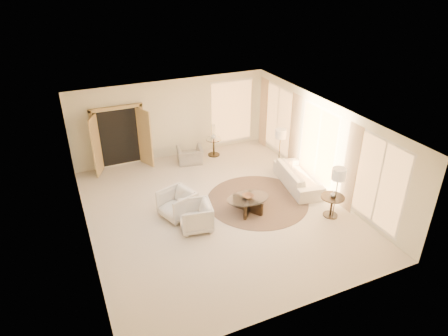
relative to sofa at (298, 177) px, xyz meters
name	(u,v)px	position (x,y,z in m)	size (l,w,h in m)	color
room	(217,167)	(-2.89, -0.26, 1.08)	(7.04, 8.04, 2.83)	beige
windows_right	(319,146)	(0.56, -0.16, 1.03)	(0.10, 6.40, 2.40)	#FEB865
window_back_corner	(232,112)	(-0.59, 3.69, 1.03)	(1.70, 0.10, 2.40)	#FEB865
curtains_right	(301,137)	(0.51, 0.74, 0.98)	(0.06, 5.20, 2.60)	#CDB08E
french_doors	(120,138)	(-4.79, 3.56, 0.75)	(1.95, 0.66, 2.16)	tan
area_rug	(257,201)	(-1.58, -0.27, -0.31)	(3.03, 3.03, 0.01)	#3A2921
sofa	(298,177)	(0.00, 0.00, 0.00)	(2.16, 0.84, 0.63)	silver
armchair_left	(177,203)	(-4.00, -0.05, 0.12)	(0.85, 0.79, 0.87)	silver
armchair_right	(196,215)	(-3.73, -0.80, 0.10)	(0.82, 0.76, 0.84)	silver
accent_chair	(190,153)	(-2.57, 2.90, 0.07)	(0.87, 0.57, 0.76)	#9C978E
coffee_table	(248,203)	(-2.10, -0.64, -0.03)	(1.28, 1.28, 0.46)	black
end_table	(332,203)	(-0.07, -1.78, 0.11)	(0.65, 0.65, 0.62)	black
side_table	(214,145)	(-1.56, 3.14, 0.08)	(0.56, 0.56, 0.66)	#312919
floor_lamp_near	(281,136)	(0.01, 1.19, 0.95)	(0.36, 0.36, 1.48)	#312919
floor_lamp_far	(339,176)	(-0.07, -1.87, 0.99)	(0.37, 0.37, 1.53)	#312919
bowl	(248,196)	(-2.10, -0.64, 0.18)	(0.31, 0.31, 0.08)	brown
end_vase	(333,194)	(-0.07, -1.78, 0.38)	(0.15, 0.15, 0.16)	silver
side_vase	(214,136)	(-1.56, 3.14, 0.45)	(0.22, 0.22, 0.23)	silver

